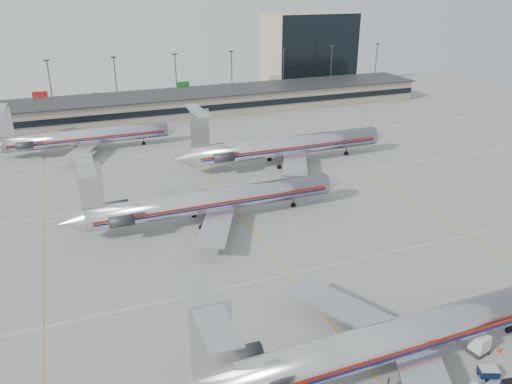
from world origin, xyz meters
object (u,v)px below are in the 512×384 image
jet_second_row (209,201)px  uld_container (479,344)px  belt_loader (394,337)px  jet_foreground (394,339)px

jet_second_row → uld_container: size_ratio=20.20×
belt_loader → uld_container: bearing=-34.6°
jet_second_row → jet_foreground: bearing=-79.3°
jet_foreground → jet_second_row: jet_foreground is taller
jet_second_row → belt_loader: size_ratio=10.66×
jet_foreground → uld_container: (9.86, -1.33, -2.61)m
jet_foreground → belt_loader: size_ratio=11.18×
jet_foreground → jet_second_row: 39.00m
jet_second_row → uld_container: jet_second_row is taller
jet_foreground → uld_container: 10.29m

